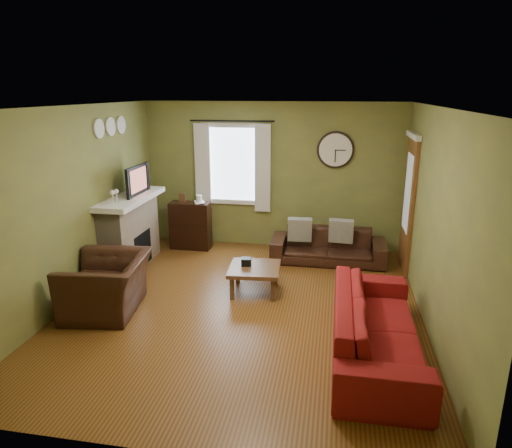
% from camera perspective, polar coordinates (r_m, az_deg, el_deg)
% --- Properties ---
extents(floor, '(4.60, 5.20, 0.00)m').
position_cam_1_polar(floor, '(6.19, -1.59, -10.37)').
color(floor, brown).
rests_on(floor, ground).
extents(ceiling, '(4.60, 5.20, 0.00)m').
position_cam_1_polar(ceiling, '(5.52, -1.81, 14.47)').
color(ceiling, white).
rests_on(ceiling, ground).
extents(wall_left, '(0.00, 5.20, 2.60)m').
position_cam_1_polar(wall_left, '(6.57, -21.74, 2.16)').
color(wall_left, olive).
rests_on(wall_left, ground).
extents(wall_right, '(0.00, 5.20, 2.60)m').
position_cam_1_polar(wall_right, '(5.72, 21.47, 0.19)').
color(wall_right, olive).
rests_on(wall_right, ground).
extents(wall_back, '(4.60, 0.00, 2.60)m').
position_cam_1_polar(wall_back, '(8.22, 2.02, 5.99)').
color(wall_back, olive).
rests_on(wall_back, ground).
extents(wall_front, '(4.60, 0.00, 2.60)m').
position_cam_1_polar(wall_front, '(3.37, -10.85, -10.10)').
color(wall_front, olive).
rests_on(wall_front, ground).
extents(fireplace, '(0.40, 1.40, 1.10)m').
position_cam_1_polar(fireplace, '(7.64, -15.44, -1.21)').
color(fireplace, tan).
rests_on(fireplace, floor).
extents(firebox, '(0.04, 0.60, 0.55)m').
position_cam_1_polar(firebox, '(7.64, -14.01, -3.08)').
color(firebox, black).
rests_on(firebox, fireplace).
extents(mantel, '(0.58, 1.60, 0.08)m').
position_cam_1_polar(mantel, '(7.48, -15.57, 3.09)').
color(mantel, white).
rests_on(mantel, fireplace).
extents(tv, '(0.08, 0.60, 0.35)m').
position_cam_1_polar(tv, '(7.56, -15.07, 4.93)').
color(tv, black).
rests_on(tv, mantel).
extents(tv_screen, '(0.02, 0.62, 0.36)m').
position_cam_1_polar(tv_screen, '(7.52, -14.55, 5.34)').
color(tv_screen, '#994C3F').
rests_on(tv_screen, mantel).
extents(medallion_left, '(0.28, 0.28, 0.03)m').
position_cam_1_polar(medallion_left, '(7.10, -19.04, 11.21)').
color(medallion_left, white).
rests_on(medallion_left, wall_left).
extents(medallion_mid, '(0.28, 0.28, 0.03)m').
position_cam_1_polar(medallion_mid, '(7.41, -17.73, 11.51)').
color(medallion_mid, white).
rests_on(medallion_mid, wall_left).
extents(medallion_right, '(0.28, 0.28, 0.03)m').
position_cam_1_polar(medallion_right, '(7.72, -16.53, 11.78)').
color(medallion_right, white).
rests_on(medallion_right, wall_left).
extents(window_pane, '(1.00, 0.02, 1.30)m').
position_cam_1_polar(window_pane, '(8.29, -2.82, 7.48)').
color(window_pane, silver).
rests_on(window_pane, wall_back).
extents(curtain_rod, '(0.03, 0.03, 1.50)m').
position_cam_1_polar(curtain_rod, '(8.11, -3.06, 12.75)').
color(curtain_rod, black).
rests_on(curtain_rod, wall_back).
extents(curtain_left, '(0.28, 0.04, 1.55)m').
position_cam_1_polar(curtain_left, '(8.34, -6.68, 7.09)').
color(curtain_left, silver).
rests_on(curtain_left, wall_back).
extents(curtain_right, '(0.28, 0.04, 1.55)m').
position_cam_1_polar(curtain_right, '(8.10, 0.85, 6.92)').
color(curtain_right, silver).
rests_on(curtain_right, wall_back).
extents(wall_clock, '(0.64, 0.06, 0.64)m').
position_cam_1_polar(wall_clock, '(8.01, 9.91, 9.11)').
color(wall_clock, white).
rests_on(wall_clock, wall_back).
extents(door, '(0.05, 0.90, 2.10)m').
position_cam_1_polar(door, '(7.55, 18.49, 2.25)').
color(door, brown).
rests_on(door, floor).
extents(bookshelf, '(0.72, 0.31, 0.86)m').
position_cam_1_polar(bookshelf, '(8.34, -8.19, -0.19)').
color(bookshelf, black).
rests_on(bookshelf, floor).
extents(book, '(0.25, 0.29, 0.02)m').
position_cam_1_polar(book, '(8.14, -7.73, 3.32)').
color(book, '#52361F').
rests_on(book, bookshelf).
extents(sofa_brown, '(1.88, 0.74, 0.55)m').
position_cam_1_polar(sofa_brown, '(7.74, 8.98, -2.71)').
color(sofa_brown, black).
rests_on(sofa_brown, floor).
extents(pillow_left, '(0.41, 0.15, 0.40)m').
position_cam_1_polar(pillow_left, '(7.65, 10.59, -0.86)').
color(pillow_left, gray).
rests_on(pillow_left, sofa_brown).
extents(pillow_right, '(0.41, 0.15, 0.40)m').
position_cam_1_polar(pillow_right, '(7.63, 5.49, -0.69)').
color(pillow_right, gray).
rests_on(pillow_right, sofa_brown).
extents(sofa_red, '(0.90, 2.31, 0.67)m').
position_cam_1_polar(sofa_red, '(5.21, 14.80, -12.25)').
color(sofa_red, maroon).
rests_on(sofa_red, floor).
extents(armchair, '(1.11, 1.23, 0.72)m').
position_cam_1_polar(armchair, '(6.26, -18.15, -7.26)').
color(armchair, black).
rests_on(armchair, floor).
extents(coffee_table, '(0.76, 0.76, 0.38)m').
position_cam_1_polar(coffee_table, '(6.56, -0.18, -6.92)').
color(coffee_table, '#52361F').
rests_on(coffee_table, floor).
extents(tissue_box, '(0.15, 0.15, 0.11)m').
position_cam_1_polar(tissue_box, '(6.55, -1.22, -4.97)').
color(tissue_box, black).
rests_on(tissue_box, coffee_table).
extents(wine_glass_a, '(0.07, 0.07, 0.21)m').
position_cam_1_polar(wine_glass_a, '(6.95, -17.49, 3.18)').
color(wine_glass_a, white).
rests_on(wine_glass_a, mantel).
extents(wine_glass_b, '(0.07, 0.07, 0.20)m').
position_cam_1_polar(wine_glass_b, '(7.06, -17.02, 3.37)').
color(wine_glass_b, white).
rests_on(wine_glass_b, mantel).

